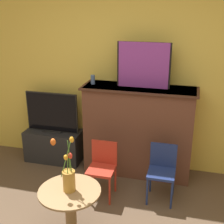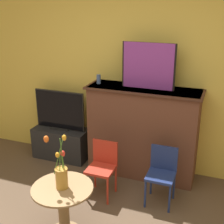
{
  "view_description": "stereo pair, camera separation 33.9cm",
  "coord_description": "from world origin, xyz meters",
  "px_view_note": "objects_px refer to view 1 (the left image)",
  "views": [
    {
      "loc": [
        0.77,
        -1.78,
        2.22
      ],
      "look_at": [
        -0.03,
        1.3,
        1.04
      ],
      "focal_mm": 50.0,
      "sensor_mm": 36.0,
      "label": 1
    },
    {
      "loc": [
        1.09,
        -1.68,
        2.22
      ],
      "look_at": [
        -0.03,
        1.3,
        1.04
      ],
      "focal_mm": 50.0,
      "sensor_mm": 36.0,
      "label": 2
    }
  ],
  "objects_px": {
    "tv_monitor": "(52,113)",
    "vase_tulips": "(68,176)",
    "painting": "(144,65)",
    "chair_blue": "(162,168)",
    "chair_red": "(102,165)"
  },
  "relations": [
    {
      "from": "painting",
      "to": "tv_monitor",
      "type": "relative_size",
      "value": 0.87
    },
    {
      "from": "tv_monitor",
      "to": "vase_tulips",
      "type": "relative_size",
      "value": 1.39
    },
    {
      "from": "painting",
      "to": "vase_tulips",
      "type": "distance_m",
      "value": 1.65
    },
    {
      "from": "chair_red",
      "to": "vase_tulips",
      "type": "bearing_deg",
      "value": -97.17
    },
    {
      "from": "tv_monitor",
      "to": "chair_blue",
      "type": "distance_m",
      "value": 1.71
    },
    {
      "from": "painting",
      "to": "vase_tulips",
      "type": "xyz_separation_m",
      "value": [
        -0.44,
        -1.39,
        -0.76
      ]
    },
    {
      "from": "tv_monitor",
      "to": "chair_blue",
      "type": "bearing_deg",
      "value": -18.56
    },
    {
      "from": "painting",
      "to": "tv_monitor",
      "type": "height_order",
      "value": "painting"
    },
    {
      "from": "chair_red",
      "to": "tv_monitor",
      "type": "bearing_deg",
      "value": 145.0
    },
    {
      "from": "vase_tulips",
      "to": "painting",
      "type": "bearing_deg",
      "value": 72.42
    },
    {
      "from": "vase_tulips",
      "to": "chair_blue",
      "type": "bearing_deg",
      "value": 48.4
    },
    {
      "from": "chair_red",
      "to": "chair_blue",
      "type": "bearing_deg",
      "value": 8.63
    },
    {
      "from": "tv_monitor",
      "to": "vase_tulips",
      "type": "bearing_deg",
      "value": -60.04
    },
    {
      "from": "painting",
      "to": "chair_blue",
      "type": "distance_m",
      "value": 1.23
    },
    {
      "from": "tv_monitor",
      "to": "vase_tulips",
      "type": "xyz_separation_m",
      "value": [
        0.81,
        -1.41,
        -0.03
      ]
    }
  ]
}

